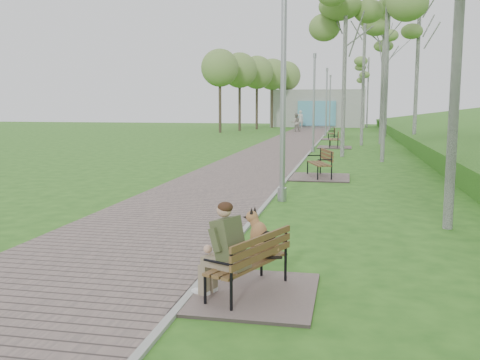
{
  "coord_description": "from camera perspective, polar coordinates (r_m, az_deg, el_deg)",
  "views": [
    {
      "loc": [
        1.89,
        -8.94,
        2.37
      ],
      "look_at": [
        -0.07,
        0.69,
        0.99
      ],
      "focal_mm": 40.0,
      "sensor_mm": 36.0,
      "label": 1
    }
  ],
  "objects": [
    {
      "name": "birch_mid_b",
      "position": [
        30.95,
        18.66,
        17.57
      ],
      "size": [
        2.94,
        2.94,
        9.85
      ],
      "color": "silver",
      "rests_on": "ground"
    },
    {
      "name": "walkway",
      "position": [
        30.75,
        4.67,
        3.6
      ],
      "size": [
        3.5,
        67.0,
        0.04
      ],
      "primitive_type": "cube",
      "color": "#695A55",
      "rests_on": "ground"
    },
    {
      "name": "bench_main",
      "position": [
        6.74,
        0.4,
        -9.08
      ],
      "size": [
        1.62,
        1.8,
        1.41
      ],
      "color": "#695A55",
      "rests_on": "ground"
    },
    {
      "name": "birch_mid_c",
      "position": [
        25.46,
        11.26,
        17.99
      ],
      "size": [
        2.98,
        2.98,
        8.72
      ],
      "color": "silver",
      "rests_on": "ground"
    },
    {
      "name": "bench_far",
      "position": [
        37.57,
        9.73,
        4.56
      ],
      "size": [
        1.68,
        1.86,
        1.03
      ],
      "color": "#695A55",
      "rests_on": "ground"
    },
    {
      "name": "pedestrian_near",
      "position": [
        54.65,
        6.45,
        6.44
      ],
      "size": [
        0.72,
        0.51,
        1.85
      ],
      "primitive_type": "imported",
      "rotation": [
        0.0,
        0.0,
        3.04
      ],
      "color": "silver",
      "rests_on": "ground"
    },
    {
      "name": "birch_far_a",
      "position": [
        33.98,
        15.1,
        14.96
      ],
      "size": [
        2.36,
        2.36,
        8.46
      ],
      "color": "silver",
      "rests_on": "ground"
    },
    {
      "name": "lamp_post_far",
      "position": [
        51.63,
        9.57,
        7.95
      ],
      "size": [
        0.2,
        0.2,
        5.17
      ],
      "color": "#97999E",
      "rests_on": "ground"
    },
    {
      "name": "lamp_post_second",
      "position": [
        27.32,
        7.88,
        7.77
      ],
      "size": [
        0.19,
        0.19,
        4.91
      ],
      "color": "#97999E",
      "rests_on": "ground"
    },
    {
      "name": "bench_second",
      "position": [
        17.67,
        8.44,
        0.92
      ],
      "size": [
        1.89,
        2.1,
        1.16
      ],
      "color": "#695A55",
      "rests_on": "ground"
    },
    {
      "name": "pedestrian_far",
      "position": [
        47.67,
        5.97,
        6.11
      ],
      "size": [
        0.99,
        0.9,
        1.66
      ],
      "primitive_type": "imported",
      "rotation": [
        0.0,
        0.0,
        3.55
      ],
      "color": "gray",
      "rests_on": "ground"
    },
    {
      "name": "building_north",
      "position": [
        60.01,
        8.33,
        7.57
      ],
      "size": [
        10.0,
        5.2,
        4.0
      ],
      "color": "#9E9E99",
      "rests_on": "ground"
    },
    {
      "name": "lamp_post_third",
      "position": [
        41.61,
        9.2,
        7.96
      ],
      "size": [
        0.2,
        0.2,
        5.15
      ],
      "color": "#97999E",
      "rests_on": "ground"
    },
    {
      "name": "lamp_post_near",
      "position": [
        13.13,
        4.63,
        9.48
      ],
      "size": [
        0.22,
        0.22,
        5.81
      ],
      "color": "#97999E",
      "rests_on": "ground"
    },
    {
      "name": "kerb",
      "position": [
        30.59,
        7.93,
        3.53
      ],
      "size": [
        0.1,
        67.0,
        0.05
      ],
      "primitive_type": "cube",
      "color": "#999993",
      "rests_on": "ground"
    },
    {
      "name": "bench_third",
      "position": [
        30.43,
        9.99,
        3.82
      ],
      "size": [
        1.87,
        2.08,
        1.15
      ],
      "color": "#695A55",
      "rests_on": "ground"
    },
    {
      "name": "ground",
      "position": [
        9.44,
        -0.45,
        -6.54
      ],
      "size": [
        120.0,
        120.0,
        0.0
      ],
      "primitive_type": "plane",
      "color": "#2A5E1A",
      "rests_on": "ground"
    },
    {
      "name": "birch_distant_b",
      "position": [
        58.05,
        13.55,
        11.31
      ],
      "size": [
        2.23,
        2.23,
        7.56
      ],
      "color": "silver",
      "rests_on": "ground"
    },
    {
      "name": "birch_far_c",
      "position": [
        42.51,
        15.6,
        14.95
      ],
      "size": [
        2.54,
        2.54,
        9.83
      ],
      "color": "silver",
      "rests_on": "ground"
    }
  ]
}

